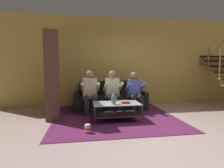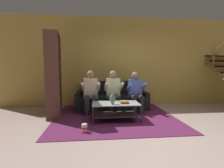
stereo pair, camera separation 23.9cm
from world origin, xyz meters
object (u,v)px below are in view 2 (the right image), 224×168
at_px(person_seated_right, 136,90).
at_px(vase, 112,99).
at_px(popcorn_tub, 85,128).
at_px(book_stack, 124,102).
at_px(person_seated_middle, 114,90).
at_px(couch, 112,100).
at_px(coffee_table, 115,109).
at_px(bookshelf, 52,86).
at_px(person_seated_left, 91,90).

distance_m(person_seated_right, vase, 1.16).
bearing_deg(popcorn_tub, book_stack, 36.18).
bearing_deg(person_seated_middle, popcorn_tub, -116.25).
distance_m(person_seated_right, popcorn_tub, 2.07).
relative_size(vase, popcorn_tub, 1.38).
bearing_deg(person_seated_right, person_seated_middle, 179.69).
distance_m(couch, popcorn_tub, 2.13).
height_order(person_seated_right, book_stack, person_seated_right).
height_order(coffee_table, popcorn_tub, coffee_table).
bearing_deg(popcorn_tub, person_seated_right, 47.36).
xyz_separation_m(person_seated_right, bookshelf, (-2.24, -0.14, 0.17)).
height_order(person_seated_middle, vase, person_seated_middle).
bearing_deg(book_stack, person_seated_middle, 100.66).
bearing_deg(popcorn_tub, person_seated_left, 86.14).
xyz_separation_m(person_seated_left, bookshelf, (-0.99, -0.14, 0.15)).
distance_m(person_seated_middle, coffee_table, 0.84).
relative_size(person_seated_right, bookshelf, 0.54).
relative_size(person_seated_middle, vase, 4.65).
distance_m(couch, book_stack, 1.37).
relative_size(couch, popcorn_tub, 11.69).
height_order(person_seated_middle, book_stack, person_seated_middle).
bearing_deg(person_seated_middle, person_seated_right, -0.31).
bearing_deg(book_stack, person_seated_left, 133.38).
height_order(person_seated_middle, popcorn_tub, person_seated_middle).
bearing_deg(person_seated_left, person_seated_middle, -0.03).
relative_size(couch, bookshelf, 1.01).
relative_size(vase, book_stack, 1.19).
height_order(couch, vase, couch).
bearing_deg(couch, vase, -94.97).
relative_size(person_seated_middle, person_seated_right, 1.03).
xyz_separation_m(coffee_table, bookshelf, (-1.57, 0.62, 0.50)).
bearing_deg(person_seated_middle, vase, -97.84).
relative_size(couch, person_seated_middle, 1.82).
bearing_deg(person_seated_left, book_stack, -46.62).
distance_m(person_seated_left, popcorn_tub, 1.58).
distance_m(couch, vase, 1.44).
height_order(person_seated_right, bookshelf, bookshelf).
bearing_deg(coffee_table, book_stack, -19.76).
xyz_separation_m(coffee_table, popcorn_tub, (-0.69, -0.72, -0.19)).
height_order(bookshelf, popcorn_tub, bookshelf).
relative_size(person_seated_middle, book_stack, 5.53).
distance_m(coffee_table, bookshelf, 1.76).
bearing_deg(couch, bookshelf, -157.75).
xyz_separation_m(person_seated_left, coffee_table, (0.59, -0.76, -0.35)).
xyz_separation_m(person_seated_right, vase, (-0.75, -0.88, -0.07)).
bearing_deg(coffee_table, person_seated_right, 48.50).
bearing_deg(couch, person_seated_left, -140.57).
bearing_deg(coffee_table, vase, -122.44).
xyz_separation_m(coffee_table, book_stack, (0.20, -0.07, 0.17)).
distance_m(coffee_table, book_stack, 0.27).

